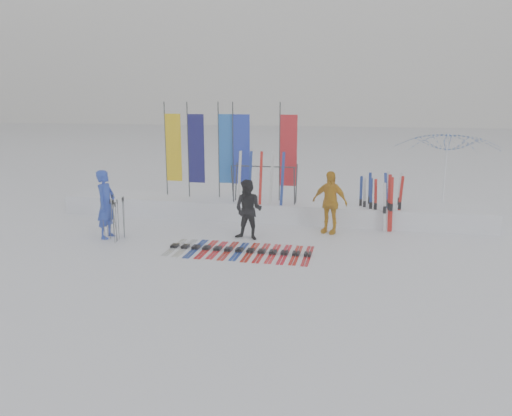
% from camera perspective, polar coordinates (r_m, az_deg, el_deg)
% --- Properties ---
extents(ground, '(120.00, 120.00, 0.00)m').
position_cam_1_polar(ground, '(12.34, -2.47, -6.07)').
color(ground, white).
rests_on(ground, ground).
extents(snow_bank, '(14.00, 1.60, 0.60)m').
position_cam_1_polar(snow_bank, '(16.59, 1.48, -0.14)').
color(snow_bank, white).
rests_on(snow_bank, ground).
extents(person_blue, '(0.48, 0.72, 1.95)m').
position_cam_1_polar(person_blue, '(14.75, -16.76, 0.41)').
color(person_blue, '#1E3BB4').
rests_on(person_blue, ground).
extents(person_black, '(0.92, 0.77, 1.70)m').
position_cam_1_polar(person_black, '(13.98, -0.87, -0.22)').
color(person_black, black).
rests_on(person_black, ground).
extents(person_yellow, '(1.17, 0.79, 1.85)m').
position_cam_1_polar(person_yellow, '(14.81, 8.42, 0.66)').
color(person_yellow, orange).
rests_on(person_yellow, ground).
extents(tent_canopy, '(3.72, 3.78, 2.96)m').
position_cam_1_polar(tent_canopy, '(17.12, 20.78, 3.46)').
color(tent_canopy, white).
rests_on(tent_canopy, ground).
extents(ski_row, '(3.74, 1.68, 0.07)m').
position_cam_1_polar(ski_row, '(13.05, -1.87, -4.86)').
color(ski_row, '#ACAFB3').
rests_on(ski_row, ground).
extents(pole_cluster, '(0.59, 0.66, 1.26)m').
position_cam_1_polar(pole_cluster, '(14.58, -15.88, -1.19)').
color(pole_cluster, '#595B60').
rests_on(pole_cluster, ground).
extents(feather_flags, '(4.60, 0.23, 3.20)m').
position_cam_1_polar(feather_flags, '(16.79, -3.71, 6.71)').
color(feather_flags, '#383A3F').
rests_on(feather_flags, ground).
extents(ski_rack, '(2.04, 0.80, 1.23)m').
position_cam_1_polar(ski_rack, '(16.01, 0.98, 3.35)').
color(ski_rack, '#383A3F').
rests_on(ski_rack, ground).
extents(upright_skis, '(1.27, 1.13, 1.70)m').
position_cam_1_polar(upright_skis, '(15.76, 14.31, 0.67)').
color(upright_skis, red).
rests_on(upright_skis, ground).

